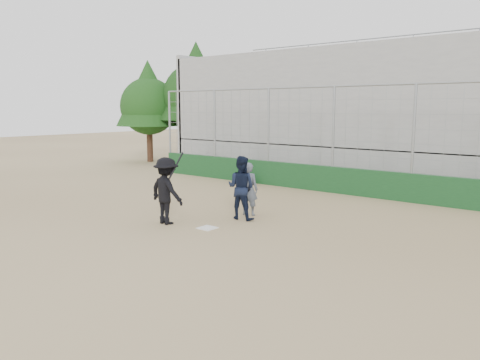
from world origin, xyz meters
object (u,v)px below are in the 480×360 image
Objects in this scene: batter_at_plate at (166,191)px; equipment_bag at (244,180)px; umpire at (249,192)px; catcher_crouched at (241,198)px.

equipment_bag is (-2.55, 6.69, -0.75)m from batter_at_plate.
batter_at_plate reaches higher than umpire.
equipment_bag is (-3.68, 4.43, -0.54)m from umpire.
batter_at_plate is at bearing -127.39° from catcher_crouched.
equipment_bag is at bearing -65.25° from umpire.
umpire reaches higher than catcher_crouched.
umpire is 5.78m from equipment_bag.
catcher_crouched is (1.29, 1.69, -0.31)m from batter_at_plate.
batter_at_plate is at bearing -69.15° from equipment_bag.
umpire is at bearing 106.11° from catcher_crouched.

